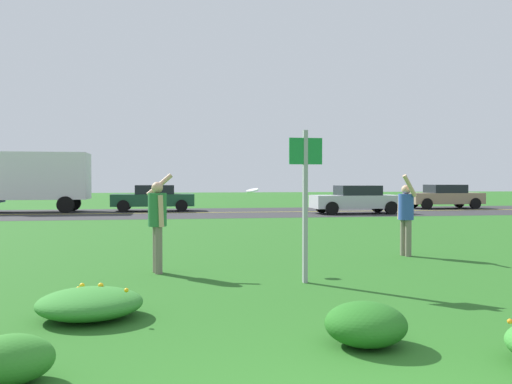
{
  "coord_description": "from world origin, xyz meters",
  "views": [
    {
      "loc": [
        -1.43,
        -2.99,
        1.71
      ],
      "look_at": [
        0.38,
        7.9,
        1.47
      ],
      "focal_mm": 37.59,
      "sensor_mm": 36.0,
      "label": 1
    }
  ],
  "objects_px": {
    "person_thrower_green_shirt": "(158,218)",
    "frisbee_white": "(252,190)",
    "car_tan_leftmost": "(444,196)",
    "person_catcher_blue_shirt": "(406,213)",
    "car_dark_green_center_right": "(153,198)",
    "box_truck_navy": "(27,179)",
    "car_silver_center_left": "(356,199)",
    "sign_post_near_path": "(305,190)"
  },
  "relations": [
    {
      "from": "frisbee_white",
      "to": "car_dark_green_center_right",
      "type": "bearing_deg",
      "value": 96.78
    },
    {
      "from": "person_catcher_blue_shirt",
      "to": "frisbee_white",
      "type": "bearing_deg",
      "value": -163.48
    },
    {
      "from": "car_dark_green_center_right",
      "to": "person_thrower_green_shirt",
      "type": "bearing_deg",
      "value": -88.38
    },
    {
      "from": "frisbee_white",
      "to": "car_silver_center_left",
      "type": "xyz_separation_m",
      "value": [
        7.97,
        16.05,
        -0.78
      ]
    },
    {
      "from": "person_thrower_green_shirt",
      "to": "car_dark_green_center_right",
      "type": "distance_m",
      "value": 20.33
    },
    {
      "from": "car_dark_green_center_right",
      "to": "box_truck_navy",
      "type": "bearing_deg",
      "value": -180.0
    },
    {
      "from": "sign_post_near_path",
      "to": "car_tan_leftmost",
      "type": "bearing_deg",
      "value": 56.36
    },
    {
      "from": "person_catcher_blue_shirt",
      "to": "box_truck_navy",
      "type": "distance_m",
      "value": 22.88
    },
    {
      "from": "sign_post_near_path",
      "to": "car_tan_leftmost",
      "type": "height_order",
      "value": "sign_post_near_path"
    },
    {
      "from": "person_thrower_green_shirt",
      "to": "car_silver_center_left",
      "type": "distance_m",
      "value": 19.02
    },
    {
      "from": "person_thrower_green_shirt",
      "to": "car_silver_center_left",
      "type": "bearing_deg",
      "value": 59.03
    },
    {
      "from": "person_thrower_green_shirt",
      "to": "car_silver_center_left",
      "type": "relative_size",
      "value": 0.41
    },
    {
      "from": "box_truck_navy",
      "to": "sign_post_near_path",
      "type": "bearing_deg",
      "value": -65.86
    },
    {
      "from": "car_tan_leftmost",
      "to": "box_truck_navy",
      "type": "height_order",
      "value": "box_truck_navy"
    },
    {
      "from": "person_catcher_blue_shirt",
      "to": "car_dark_green_center_right",
      "type": "bearing_deg",
      "value": 107.77
    },
    {
      "from": "car_silver_center_left",
      "to": "box_truck_navy",
      "type": "height_order",
      "value": "box_truck_navy"
    },
    {
      "from": "sign_post_near_path",
      "to": "person_thrower_green_shirt",
      "type": "relative_size",
      "value": 1.38
    },
    {
      "from": "car_tan_leftmost",
      "to": "car_dark_green_center_right",
      "type": "bearing_deg",
      "value": 180.0
    },
    {
      "from": "car_tan_leftmost",
      "to": "car_silver_center_left",
      "type": "height_order",
      "value": "same"
    },
    {
      "from": "car_silver_center_left",
      "to": "box_truck_navy",
      "type": "relative_size",
      "value": 0.67
    },
    {
      "from": "person_catcher_blue_shirt",
      "to": "car_tan_leftmost",
      "type": "height_order",
      "value": "person_catcher_blue_shirt"
    },
    {
      "from": "person_catcher_blue_shirt",
      "to": "car_tan_leftmost",
      "type": "relative_size",
      "value": 0.41
    },
    {
      "from": "car_tan_leftmost",
      "to": "car_dark_green_center_right",
      "type": "relative_size",
      "value": 1.0
    },
    {
      "from": "person_thrower_green_shirt",
      "to": "car_dark_green_center_right",
      "type": "bearing_deg",
      "value": 91.62
    },
    {
      "from": "person_thrower_green_shirt",
      "to": "car_dark_green_center_right",
      "type": "height_order",
      "value": "person_thrower_green_shirt"
    },
    {
      "from": "box_truck_navy",
      "to": "frisbee_white",
      "type": "bearing_deg",
      "value": -65.66
    },
    {
      "from": "person_thrower_green_shirt",
      "to": "frisbee_white",
      "type": "distance_m",
      "value": 1.9
    },
    {
      "from": "frisbee_white",
      "to": "car_silver_center_left",
      "type": "distance_m",
      "value": 17.94
    },
    {
      "from": "person_catcher_blue_shirt",
      "to": "car_tan_leftmost",
      "type": "xyz_separation_m",
      "value": [
        11.37,
        18.97,
        -0.23
      ]
    },
    {
      "from": "car_silver_center_left",
      "to": "car_dark_green_center_right",
      "type": "distance_m",
      "value": 11.11
    },
    {
      "from": "person_catcher_blue_shirt",
      "to": "car_dark_green_center_right",
      "type": "relative_size",
      "value": 0.41
    },
    {
      "from": "person_thrower_green_shirt",
      "to": "box_truck_navy",
      "type": "distance_m",
      "value": 21.59
    },
    {
      "from": "person_thrower_green_shirt",
      "to": "car_tan_leftmost",
      "type": "xyz_separation_m",
      "value": [
        16.87,
        20.32,
        -0.28
      ]
    },
    {
      "from": "person_thrower_green_shirt",
      "to": "box_truck_navy",
      "type": "bearing_deg",
      "value": 109.67
    },
    {
      "from": "car_silver_center_left",
      "to": "box_truck_navy",
      "type": "bearing_deg",
      "value": 166.76
    },
    {
      "from": "sign_post_near_path",
      "to": "person_catcher_blue_shirt",
      "type": "bearing_deg",
      "value": 41.52
    },
    {
      "from": "person_catcher_blue_shirt",
      "to": "box_truck_navy",
      "type": "xyz_separation_m",
      "value": [
        -12.77,
        18.97,
        0.83
      ]
    },
    {
      "from": "box_truck_navy",
      "to": "person_catcher_blue_shirt",
      "type": "bearing_deg",
      "value": -56.05
    },
    {
      "from": "sign_post_near_path",
      "to": "box_truck_navy",
      "type": "distance_m",
      "value": 23.75
    },
    {
      "from": "person_catcher_blue_shirt",
      "to": "box_truck_navy",
      "type": "bearing_deg",
      "value": 123.95
    },
    {
      "from": "frisbee_white",
      "to": "car_tan_leftmost",
      "type": "height_order",
      "value": "frisbee_white"
    },
    {
      "from": "frisbee_white",
      "to": "car_tan_leftmost",
      "type": "distance_m",
      "value": 25.1
    }
  ]
}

